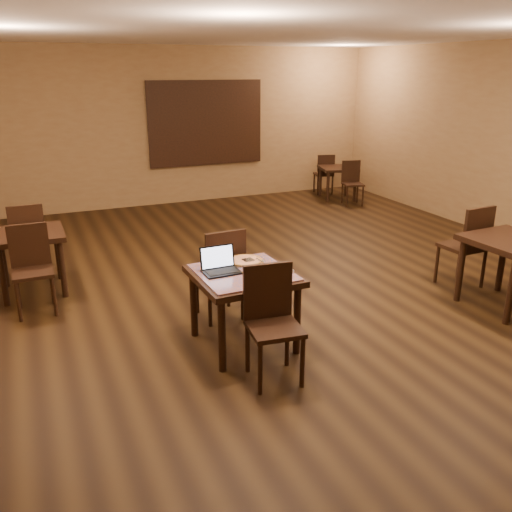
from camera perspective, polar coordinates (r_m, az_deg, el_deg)
name	(u,v)px	position (r m, az deg, el deg)	size (l,w,h in m)	color
ground	(298,287)	(6.77, 4.40, -3.32)	(10.00, 10.00, 0.00)	black
wall_back	(181,127)	(10.98, -7.89, 13.33)	(8.00, 0.02, 3.00)	olive
ceiling	(305,27)	(6.27, 5.15, 22.91)	(8.00, 10.00, 0.02)	silver
mural	(206,123)	(11.08, -5.29, 13.74)	(2.34, 0.05, 1.64)	#255889
tiled_table	(243,282)	(5.16, -1.33, -2.73)	(0.95, 0.95, 0.76)	black
chair_main_near	(271,316)	(4.68, 1.63, -6.30)	(0.48, 0.48, 1.01)	black
chair_main_far	(222,269)	(5.72, -3.58, -1.40)	(0.47, 0.47, 1.02)	black
laptop	(220,265)	(5.12, -3.86, -0.96)	(0.35, 0.27, 0.23)	black
plate	(272,274)	(5.04, 1.75, -1.90)	(0.24, 0.24, 0.01)	white
pizza_slice	(272,272)	(5.04, 1.75, -1.74)	(0.17, 0.17, 0.02)	beige
pizza_pan	(245,262)	(5.37, -1.12, -0.60)	(0.38, 0.38, 0.01)	silver
pizza_whole	(245,260)	(5.36, -1.12, -0.46)	(0.33, 0.33, 0.02)	beige
spatula	(248,260)	(5.35, -0.84, -0.41)	(0.10, 0.25, 0.01)	silver
napkin_roll	(288,269)	(5.15, 3.37, -1.36)	(0.06, 0.16, 0.04)	white
other_table_a	(338,172)	(11.40, 8.62, 8.69)	(0.86, 0.86, 0.66)	black
other_table_a_chair_near	(352,180)	(11.01, 10.06, 7.88)	(0.45, 0.45, 0.86)	black
other_table_a_chair_far	(325,172)	(11.82, 7.23, 8.79)	(0.45, 0.45, 0.86)	black
other_table_b	(29,242)	(6.97, -22.80, 1.32)	(0.81, 0.81, 0.75)	black
other_table_b_chair_near	(31,263)	(6.45, -22.56, -0.73)	(0.42, 0.42, 0.97)	black
other_table_b_chair_far	(28,236)	(7.53, -22.85, 1.98)	(0.42, 0.42, 0.97)	black
other_table_c	(510,250)	(6.63, 25.19, 0.53)	(0.91, 0.91, 0.81)	black
other_table_c_chair_far	(469,242)	(7.05, 21.52, 1.37)	(0.48, 0.48, 1.04)	black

